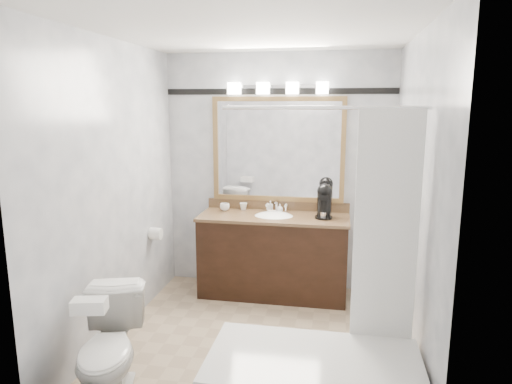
{
  "coord_description": "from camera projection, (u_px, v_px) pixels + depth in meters",
  "views": [
    {
      "loc": [
        0.64,
        -3.47,
        1.97
      ],
      "look_at": [
        -0.06,
        0.35,
        1.22
      ],
      "focal_mm": 32.0,
      "sensor_mm": 36.0,
      "label": 1
    }
  ],
  "objects": [
    {
      "name": "mirror",
      "position": [
        278.0,
        150.0,
        4.79
      ],
      "size": [
        1.4,
        0.04,
        1.1
      ],
      "color": "olive",
      "rests_on": "room"
    },
    {
      "name": "vanity_light_bar",
      "position": [
        278.0,
        88.0,
        4.62
      ],
      "size": [
        1.02,
        0.14,
        0.12
      ],
      "color": "silver",
      "rests_on": "room"
    },
    {
      "name": "cup_left",
      "position": [
        225.0,
        207.0,
        4.87
      ],
      "size": [
        0.12,
        0.12,
        0.08
      ],
      "primitive_type": "imported",
      "rotation": [
        0.0,
        0.0,
        0.23
      ],
      "color": "white",
      "rests_on": "vanity"
    },
    {
      "name": "accent_stripe",
      "position": [
        279.0,
        91.0,
        4.69
      ],
      "size": [
        2.4,
        0.01,
        0.06
      ],
      "primitive_type": "cube",
      "color": "black",
      "rests_on": "room"
    },
    {
      "name": "toilet",
      "position": [
        110.0,
        350.0,
        3.03
      ],
      "size": [
        0.6,
        0.8,
        0.73
      ],
      "primitive_type": "imported",
      "rotation": [
        0.0,
        0.0,
        0.29
      ],
      "color": "white",
      "rests_on": "ground"
    },
    {
      "name": "tp_roll",
      "position": [
        156.0,
        234.0,
        4.55
      ],
      "size": [
        0.11,
        0.12,
        0.12
      ],
      "primitive_type": "cylinder",
      "rotation": [
        0.0,
        1.57,
        0.0
      ],
      "color": "white",
      "rests_on": "room"
    },
    {
      "name": "cup_right",
      "position": [
        243.0,
        206.0,
        4.91
      ],
      "size": [
        0.1,
        0.1,
        0.08
      ],
      "primitive_type": "imported",
      "rotation": [
        0.0,
        0.0,
        -0.34
      ],
      "color": "white",
      "rests_on": "vanity"
    },
    {
      "name": "bathtub",
      "position": [
        317.0,
        382.0,
        2.82
      ],
      "size": [
        1.3,
        0.75,
        1.96
      ],
      "color": "white",
      "rests_on": "ground"
    },
    {
      "name": "soap_bottle_a",
      "position": [
        270.0,
        206.0,
        4.85
      ],
      "size": [
        0.05,
        0.05,
        0.11
      ],
      "primitive_type": "imported",
      "rotation": [
        0.0,
        0.0,
        -0.06
      ],
      "color": "white",
      "rests_on": "vanity"
    },
    {
      "name": "soap_bottle_b",
      "position": [
        280.0,
        208.0,
        4.81
      ],
      "size": [
        0.09,
        0.09,
        0.09
      ],
      "primitive_type": "imported",
      "rotation": [
        0.0,
        0.0,
        -0.31
      ],
      "color": "white",
      "rests_on": "vanity"
    },
    {
      "name": "coffee_maker",
      "position": [
        324.0,
        200.0,
        4.57
      ],
      "size": [
        0.18,
        0.22,
        0.34
      ],
      "rotation": [
        0.0,
        0.0,
        -0.05
      ],
      "color": "black",
      "rests_on": "vanity"
    },
    {
      "name": "room",
      "position": [
        256.0,
        197.0,
        3.6
      ],
      "size": [
        2.42,
        2.62,
        2.52
      ],
      "color": "tan",
      "rests_on": "ground"
    },
    {
      "name": "tissue_box",
      "position": [
        89.0,
        306.0,
        2.76
      ],
      "size": [
        0.22,
        0.15,
        0.08
      ],
      "primitive_type": "cube",
      "rotation": [
        0.0,
        0.0,
        0.23
      ],
      "color": "white",
      "rests_on": "toilet"
    },
    {
      "name": "soap_bar",
      "position": [
        272.0,
        212.0,
        4.78
      ],
      "size": [
        0.09,
        0.06,
        0.03
      ],
      "primitive_type": "cube",
      "rotation": [
        0.0,
        0.0,
        0.15
      ],
      "color": "beige",
      "rests_on": "vanity"
    },
    {
      "name": "vanity",
      "position": [
        273.0,
        254.0,
        4.74
      ],
      "size": [
        1.53,
        0.58,
        0.97
      ],
      "color": "black",
      "rests_on": "ground"
    }
  ]
}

